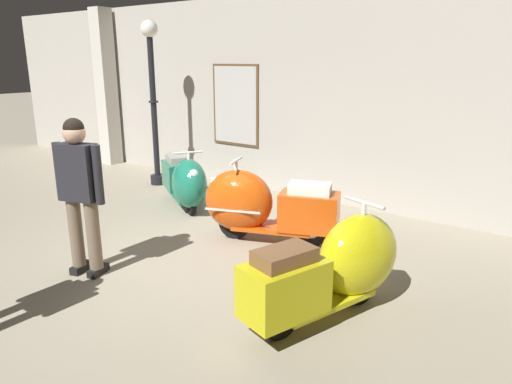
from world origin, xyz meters
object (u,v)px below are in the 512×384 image
scooter_1 (260,205)px  lamppost (153,91)px  visitor_0 (80,187)px  scooter_0 (185,182)px  scooter_2 (338,266)px

scooter_1 → lamppost: lamppost is taller
visitor_0 → scooter_0: bearing=1.3°
scooter_1 → visitor_0: 2.29m
scooter_2 → lamppost: bearing=82.6°
scooter_0 → scooter_1: scooter_1 is taller
scooter_1 → lamppost: 3.81m
scooter_0 → scooter_1: bearing=18.7°
scooter_2 → visitor_0: size_ratio=1.03×
scooter_0 → scooter_2: (3.51, -1.52, 0.03)m
scooter_0 → visitor_0: size_ratio=0.93×
scooter_0 → visitor_0: bearing=-39.6°
scooter_0 → lamppost: (-1.58, 0.81, 1.33)m
scooter_2 → visitor_0: 2.89m
scooter_1 → scooter_2: size_ratio=1.01×
scooter_2 → lamppost: (-5.09, 2.34, 1.29)m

